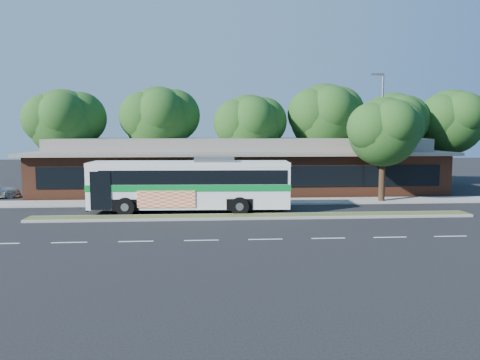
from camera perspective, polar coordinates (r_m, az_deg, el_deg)
The scene contains 14 objects.
ground at distance 26.99m, azimuth 1.79°, elevation -4.82°, with size 120.00×120.00×0.00m, color black.
median_strip at distance 27.56m, azimuth 1.66°, elevation -4.44°, with size 26.00×1.10×0.15m, color #3D4F21.
sidewalk at distance 33.26m, azimuth 0.67°, elevation -2.66°, with size 44.00×2.60×0.12m, color gray.
parking_lot at distance 39.78m, azimuth -26.63°, elevation -1.96°, with size 14.00×12.00×0.01m, color black.
plaza_building at distance 39.56m, azimuth -0.11°, elevation 1.73°, with size 33.20×11.20×4.45m.
lamp_post at distance 34.62m, azimuth 16.80°, elevation 5.47°, with size 0.93×0.18×9.07m.
tree_bg_a at distance 43.18m, azimuth -20.15°, elevation 6.69°, with size 6.47×5.80×8.63m.
tree_bg_b at distance 42.70m, azimuth -9.30°, elevation 7.36°, with size 6.69×6.00×9.00m.
tree_bg_c at distance 41.71m, azimuth 1.62°, elevation 6.71°, with size 6.24×5.60×8.26m.
tree_bg_d at distance 43.98m, azimuth 10.75°, elevation 7.65°, with size 6.91×6.20×9.37m.
tree_bg_e at distance 44.91m, azimuth 18.50°, elevation 6.54°, with size 6.47×5.80×8.50m.
tree_bg_f at distance 48.42m, azimuth 24.69°, elevation 6.62°, with size 6.69×6.00×8.92m.
transit_bus at distance 29.28m, azimuth -6.00°, elevation -0.20°, with size 12.41×3.24×3.46m.
sidewalk_tree at distance 34.76m, azimuth 17.56°, elevation 5.79°, with size 5.42×4.86×7.43m.
Camera 1 is at (-2.71, -26.37, 5.05)m, focal length 35.00 mm.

